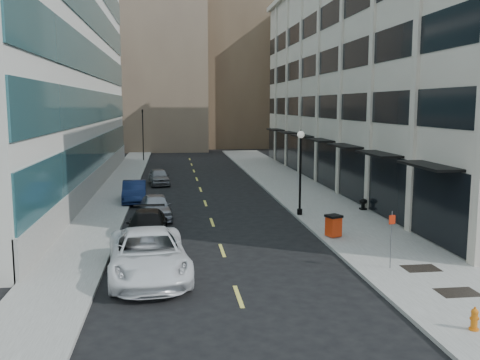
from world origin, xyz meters
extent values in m
plane|color=black|center=(0.00, 0.00, 0.00)|extent=(160.00, 160.00, 0.00)
cube|color=gray|center=(7.50, 20.00, 0.07)|extent=(5.00, 80.00, 0.15)
cube|color=gray|center=(-6.50, 20.00, 0.07)|extent=(3.00, 80.00, 0.15)
cube|color=beige|center=(17.00, 27.00, 9.00)|extent=(14.00, 46.00, 18.00)
cube|color=black|center=(10.02, 27.00, 2.00)|extent=(0.18, 46.00, 3.60)
cube|color=black|center=(10.03, 27.00, 6.50)|extent=(0.12, 46.00, 1.80)
cube|color=black|center=(10.03, 27.00, 10.00)|extent=(0.12, 46.00, 1.80)
cube|color=black|center=(10.03, 27.00, 13.50)|extent=(0.12, 46.00, 1.80)
cube|color=beige|center=(10.00, 10.00, 9.00)|extent=(0.35, 0.60, 18.00)
cube|color=beige|center=(10.00, 16.00, 9.00)|extent=(0.35, 0.60, 18.00)
cube|color=beige|center=(10.00, 22.00, 9.00)|extent=(0.35, 0.60, 18.00)
cube|color=beige|center=(10.00, 28.00, 9.00)|extent=(0.35, 0.60, 18.00)
cube|color=beige|center=(10.00, 34.00, 9.00)|extent=(0.35, 0.60, 18.00)
cube|color=beige|center=(10.00, 40.00, 9.00)|extent=(0.35, 0.60, 18.00)
cube|color=beige|center=(10.00, 46.00, 9.00)|extent=(0.35, 0.60, 18.00)
cube|color=black|center=(9.35, 7.00, 3.90)|extent=(1.30, 4.00, 0.12)
cube|color=black|center=(9.35, 13.00, 3.90)|extent=(1.30, 4.00, 0.12)
cube|color=black|center=(9.35, 19.00, 3.90)|extent=(1.30, 4.00, 0.12)
cube|color=black|center=(9.35, 25.00, 3.90)|extent=(1.30, 4.00, 0.12)
cube|color=black|center=(9.35, 31.00, 3.90)|extent=(1.30, 4.00, 0.12)
cube|color=black|center=(9.35, 37.00, 3.90)|extent=(1.30, 4.00, 0.12)
cube|color=black|center=(9.35, 43.00, 3.90)|extent=(1.30, 4.00, 0.12)
cube|color=gray|center=(-7.96, 27.00, 0.90)|extent=(0.20, 46.00, 1.80)
cube|color=#295A60|center=(-7.97, 27.00, 3.00)|extent=(0.14, 45.60, 2.40)
cube|color=#295A60|center=(-7.97, 27.00, 6.50)|extent=(0.14, 45.60, 2.40)
cube|color=#295A60|center=(-7.97, 27.00, 10.00)|extent=(0.14, 45.60, 2.40)
cube|color=#295A60|center=(-7.97, 27.00, 13.50)|extent=(0.14, 45.60, 2.40)
cube|color=#7C6851|center=(-4.00, 68.00, 14.00)|extent=(14.00, 18.00, 28.00)
cube|color=brown|center=(8.00, 72.00, 17.00)|extent=(12.00, 16.00, 34.00)
cube|color=#7C6851|center=(-14.00, 78.00, 11.00)|extent=(12.00, 14.00, 22.00)
cube|color=beige|center=(18.00, 66.00, 10.00)|extent=(10.00, 14.00, 20.00)
cube|color=black|center=(7.60, 1.00, 0.15)|extent=(1.40, 1.00, 0.01)
cube|color=black|center=(7.60, 3.80, 0.15)|extent=(1.40, 1.00, 0.01)
cube|color=#D8CC4C|center=(0.00, 2.00, 0.01)|extent=(0.15, 2.20, 0.01)
cube|color=#D8CC4C|center=(0.00, 8.00, 0.01)|extent=(0.15, 2.20, 0.01)
cube|color=#D8CC4C|center=(0.00, 14.00, 0.01)|extent=(0.15, 2.20, 0.01)
cube|color=#D8CC4C|center=(0.00, 20.00, 0.01)|extent=(0.15, 2.20, 0.01)
cube|color=#D8CC4C|center=(0.00, 26.00, 0.01)|extent=(0.15, 2.20, 0.01)
cube|color=#D8CC4C|center=(0.00, 32.00, 0.01)|extent=(0.15, 2.20, 0.01)
cube|color=#D8CC4C|center=(0.00, 38.00, 0.01)|extent=(0.15, 2.20, 0.01)
cube|color=#D8CC4C|center=(0.00, 44.00, 0.01)|extent=(0.15, 2.20, 0.01)
cube|color=#D8CC4C|center=(0.00, 50.00, 0.01)|extent=(0.15, 2.20, 0.01)
cylinder|color=black|center=(-5.50, 48.00, 3.00)|extent=(0.12, 0.12, 6.00)
imported|color=black|center=(-5.50, 48.00, 5.99)|extent=(0.66, 0.66, 1.98)
imported|color=white|center=(-3.20, 4.58, 0.90)|extent=(3.55, 6.69, 1.79)
imported|color=black|center=(-3.51, 10.55, 0.70)|extent=(2.06, 4.84, 1.39)
imported|color=gray|center=(-3.20, 15.42, 0.72)|extent=(2.14, 4.40, 1.45)
imported|color=#111E42|center=(-4.80, 21.00, 0.74)|extent=(1.75, 4.54, 1.47)
imported|color=slate|center=(-3.31, 29.02, 0.68)|extent=(2.11, 4.16, 1.36)
cylinder|color=orange|center=(6.40, -2.00, 0.18)|extent=(0.28, 0.28, 0.05)
cylinder|color=orange|center=(6.40, -2.00, 0.44)|extent=(0.19, 0.19, 0.48)
sphere|color=orange|center=(6.40, -2.00, 0.70)|extent=(0.21, 0.21, 0.21)
cylinder|color=orange|center=(6.40, -2.00, 0.80)|extent=(0.06, 0.06, 0.09)
cylinder|color=orange|center=(6.40, -2.00, 0.50)|extent=(0.26, 0.15, 0.10)
cylinder|color=orange|center=(6.40, -2.02, 0.50)|extent=(0.16, 0.17, 0.13)
cube|color=red|center=(5.66, 9.26, 0.68)|extent=(0.78, 0.78, 0.97)
cube|color=black|center=(5.66, 9.26, 1.20)|extent=(0.88, 0.88, 0.12)
cylinder|color=black|center=(5.47, 9.58, 0.26)|extent=(0.06, 0.21, 0.21)
cylinder|color=black|center=(5.86, 9.58, 0.26)|extent=(0.06, 0.21, 0.21)
cylinder|color=black|center=(5.30, 14.78, 0.32)|extent=(0.31, 0.31, 0.35)
cylinder|color=black|center=(5.30, 14.78, 2.56)|extent=(0.13, 0.13, 4.43)
sphere|color=silver|center=(5.30, 14.78, 4.92)|extent=(0.42, 0.42, 0.42)
cone|color=black|center=(5.30, 14.78, 5.16)|extent=(0.12, 0.12, 0.17)
cylinder|color=slate|center=(6.40, 4.03, 1.31)|extent=(0.04, 0.04, 2.32)
cube|color=#A5210B|center=(6.40, 4.01, 2.13)|extent=(0.27, 0.07, 0.37)
cube|color=black|center=(9.60, 15.77, 0.20)|extent=(0.40, 0.40, 0.11)
cylinder|color=black|center=(9.60, 15.77, 0.42)|extent=(0.23, 0.23, 0.36)
ellipsoid|color=black|center=(9.60, 15.77, 0.67)|extent=(0.50, 0.50, 0.35)
camera|label=1|loc=(-2.25, -15.78, 6.65)|focal=40.00mm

